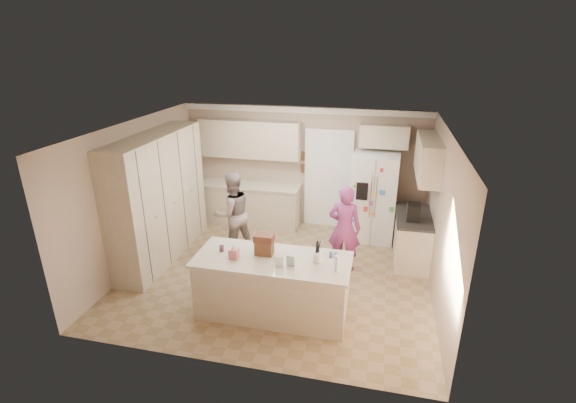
% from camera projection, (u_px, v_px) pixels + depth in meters
% --- Properties ---
extents(floor, '(5.20, 4.60, 0.02)m').
position_uv_depth(floor, '(278.00, 274.00, 7.42)').
color(floor, '#8E7554').
rests_on(floor, ground).
extents(ceiling, '(5.20, 4.60, 0.02)m').
position_uv_depth(ceiling, '(277.00, 128.00, 6.47)').
color(ceiling, white).
rests_on(ceiling, wall_back).
extents(wall_back, '(5.20, 0.02, 2.60)m').
position_uv_depth(wall_back, '(304.00, 167.00, 9.04)').
color(wall_back, tan).
rests_on(wall_back, ground).
extents(wall_front, '(5.20, 0.02, 2.60)m').
position_uv_depth(wall_front, '(229.00, 278.00, 4.85)').
color(wall_front, tan).
rests_on(wall_front, ground).
extents(wall_left, '(0.02, 4.60, 2.60)m').
position_uv_depth(wall_left, '(137.00, 194.00, 7.49)').
color(wall_left, tan).
rests_on(wall_left, ground).
extents(wall_right, '(0.02, 4.60, 2.60)m').
position_uv_depth(wall_right, '(442.00, 220.00, 6.40)').
color(wall_right, tan).
rests_on(wall_right, ground).
extents(crown_back, '(5.20, 0.08, 0.12)m').
position_uv_depth(crown_back, '(304.00, 110.00, 8.55)').
color(crown_back, white).
rests_on(crown_back, wall_back).
extents(pantry_bank, '(0.60, 2.60, 2.35)m').
position_uv_depth(pantry_bank, '(159.00, 198.00, 7.65)').
color(pantry_bank, beige).
rests_on(pantry_bank, floor).
extents(back_base_cab, '(2.20, 0.60, 0.88)m').
position_uv_depth(back_base_cab, '(250.00, 204.00, 9.31)').
color(back_base_cab, beige).
rests_on(back_base_cab, floor).
extents(back_countertop, '(2.24, 0.63, 0.04)m').
position_uv_depth(back_countertop, '(249.00, 185.00, 9.14)').
color(back_countertop, beige).
rests_on(back_countertop, back_base_cab).
extents(back_upper_cab, '(2.20, 0.35, 0.80)m').
position_uv_depth(back_upper_cab, '(250.00, 139.00, 8.89)').
color(back_upper_cab, beige).
rests_on(back_upper_cab, wall_back).
extents(doorway_opening, '(0.90, 0.06, 2.10)m').
position_uv_depth(doorway_opening, '(328.00, 180.00, 8.99)').
color(doorway_opening, black).
rests_on(doorway_opening, floor).
extents(doorway_casing, '(1.02, 0.03, 2.22)m').
position_uv_depth(doorway_casing, '(328.00, 181.00, 8.96)').
color(doorway_casing, white).
rests_on(doorway_casing, floor).
extents(wall_frame_upper, '(0.15, 0.02, 0.20)m').
position_uv_depth(wall_frame_upper, '(304.00, 156.00, 8.91)').
color(wall_frame_upper, brown).
rests_on(wall_frame_upper, wall_back).
extents(wall_frame_lower, '(0.15, 0.02, 0.20)m').
position_uv_depth(wall_frame_lower, '(304.00, 168.00, 9.01)').
color(wall_frame_lower, brown).
rests_on(wall_frame_lower, wall_back).
extents(refrigerator, '(0.93, 0.74, 1.80)m').
position_uv_depth(refrigerator, '(373.00, 198.00, 8.41)').
color(refrigerator, white).
rests_on(refrigerator, floor).
extents(fridge_seam, '(0.02, 0.02, 1.78)m').
position_uv_depth(fridge_seam, '(373.00, 204.00, 8.09)').
color(fridge_seam, gray).
rests_on(fridge_seam, refrigerator).
extents(fridge_dispenser, '(0.22, 0.03, 0.35)m').
position_uv_depth(fridge_dispenser, '(362.00, 191.00, 8.04)').
color(fridge_dispenser, black).
rests_on(fridge_dispenser, refrigerator).
extents(fridge_handle_l, '(0.02, 0.02, 0.85)m').
position_uv_depth(fridge_handle_l, '(371.00, 197.00, 8.03)').
color(fridge_handle_l, silver).
rests_on(fridge_handle_l, refrigerator).
extents(fridge_handle_r, '(0.02, 0.02, 0.85)m').
position_uv_depth(fridge_handle_r, '(376.00, 197.00, 8.01)').
color(fridge_handle_r, silver).
rests_on(fridge_handle_r, refrigerator).
extents(over_fridge_cab, '(0.95, 0.35, 0.45)m').
position_uv_depth(over_fridge_cab, '(384.00, 136.00, 8.24)').
color(over_fridge_cab, beige).
rests_on(over_fridge_cab, wall_back).
extents(right_base_cab, '(0.60, 1.20, 0.88)m').
position_uv_depth(right_base_cab, '(412.00, 239.00, 7.69)').
color(right_base_cab, beige).
rests_on(right_base_cab, floor).
extents(right_countertop, '(0.63, 1.24, 0.04)m').
position_uv_depth(right_countertop, '(414.00, 217.00, 7.52)').
color(right_countertop, '#2D2B28').
rests_on(right_countertop, right_base_cab).
extents(right_upper_cab, '(0.35, 1.50, 0.70)m').
position_uv_depth(right_upper_cab, '(428.00, 158.00, 7.29)').
color(right_upper_cab, beige).
rests_on(right_upper_cab, wall_right).
extents(coffee_maker, '(0.22, 0.28, 0.30)m').
position_uv_depth(coffee_maker, '(413.00, 212.00, 7.29)').
color(coffee_maker, black).
rests_on(coffee_maker, right_countertop).
extents(island_base, '(2.20, 0.90, 0.88)m').
position_uv_depth(island_base, '(273.00, 287.00, 6.22)').
color(island_base, beige).
rests_on(island_base, floor).
extents(island_top, '(2.28, 0.96, 0.05)m').
position_uv_depth(island_top, '(272.00, 260.00, 6.05)').
color(island_top, beige).
rests_on(island_top, island_base).
extents(utensil_crock, '(0.13, 0.13, 0.15)m').
position_uv_depth(utensil_crock, '(317.00, 257.00, 5.93)').
color(utensil_crock, white).
rests_on(utensil_crock, island_top).
extents(tissue_box, '(0.13, 0.13, 0.14)m').
position_uv_depth(tissue_box, '(234.00, 253.00, 6.04)').
color(tissue_box, '#D66F77').
rests_on(tissue_box, island_top).
extents(tissue_plume, '(0.08, 0.08, 0.08)m').
position_uv_depth(tissue_plume, '(234.00, 247.00, 6.00)').
color(tissue_plume, white).
rests_on(tissue_plume, tissue_box).
extents(dollhouse_body, '(0.26, 0.18, 0.22)m').
position_uv_depth(dollhouse_body, '(264.00, 247.00, 6.12)').
color(dollhouse_body, brown).
rests_on(dollhouse_body, island_top).
extents(dollhouse_roof, '(0.28, 0.20, 0.10)m').
position_uv_depth(dollhouse_roof, '(264.00, 238.00, 6.07)').
color(dollhouse_roof, '#592D1E').
rests_on(dollhouse_roof, dollhouse_body).
extents(jam_jar, '(0.07, 0.07, 0.09)m').
position_uv_depth(jam_jar, '(222.00, 248.00, 6.24)').
color(jam_jar, '#59263F').
rests_on(jam_jar, island_top).
extents(greeting_card_a, '(0.12, 0.06, 0.16)m').
position_uv_depth(greeting_card_a, '(279.00, 261.00, 5.80)').
color(greeting_card_a, white).
rests_on(greeting_card_a, island_top).
extents(greeting_card_b, '(0.12, 0.05, 0.16)m').
position_uv_depth(greeting_card_b, '(290.00, 261.00, 5.82)').
color(greeting_card_b, silver).
rests_on(greeting_card_b, island_top).
extents(water_bottle, '(0.07, 0.07, 0.24)m').
position_uv_depth(water_bottle, '(337.00, 264.00, 5.67)').
color(water_bottle, silver).
rests_on(water_bottle, island_top).
extents(shaker_salt, '(0.05, 0.05, 0.09)m').
position_uv_depth(shaker_salt, '(331.00, 255.00, 6.06)').
color(shaker_salt, '#445BA3').
rests_on(shaker_salt, island_top).
extents(shaker_pepper, '(0.05, 0.05, 0.09)m').
position_uv_depth(shaker_pepper, '(336.00, 255.00, 6.04)').
color(shaker_pepper, '#445BA3').
rests_on(shaker_pepper, island_top).
extents(teen_boy, '(0.99, 0.99, 1.62)m').
position_uv_depth(teen_boy, '(232.00, 214.00, 7.89)').
color(teen_boy, gray).
rests_on(teen_boy, floor).
extents(teen_girl, '(0.59, 0.40, 1.59)m').
position_uv_depth(teen_girl, '(344.00, 229.00, 7.30)').
color(teen_girl, '#9D3387').
rests_on(teen_girl, floor).
extents(fridge_magnets, '(0.76, 0.02, 1.44)m').
position_uv_depth(fridge_magnets, '(373.00, 204.00, 8.08)').
color(fridge_magnets, tan).
rests_on(fridge_magnets, refrigerator).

